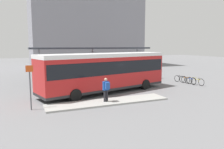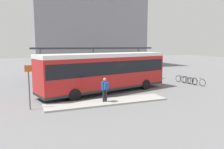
# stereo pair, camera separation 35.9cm
# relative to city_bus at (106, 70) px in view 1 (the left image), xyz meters

# --- Properties ---
(ground_plane) EXTENTS (120.00, 120.00, 0.00)m
(ground_plane) POSITION_rel_city_bus_xyz_m (-0.01, -0.00, -1.95)
(ground_plane) COLOR slate
(curb_island) EXTENTS (8.76, 1.80, 0.12)m
(curb_island) POSITION_rel_city_bus_xyz_m (-1.12, -3.42, -1.89)
(curb_island) COLOR #9E9E99
(curb_island) RESTS_ON ground_plane
(city_bus) EXTENTS (11.95, 5.47, 3.35)m
(city_bus) POSITION_rel_city_bus_xyz_m (0.00, 0.00, 0.00)
(city_bus) COLOR red
(city_bus) RESTS_ON ground_plane
(pedestrian_waiting) EXTENTS (0.44, 0.47, 1.66)m
(pedestrian_waiting) POSITION_rel_city_bus_xyz_m (-1.34, -3.48, -0.88)
(pedestrian_waiting) COLOR #232328
(pedestrian_waiting) RESTS_ON curb_island
(bicycle_yellow) EXTENTS (0.48, 1.73, 0.75)m
(bicycle_yellow) POSITION_rel_city_bus_xyz_m (9.84, -0.48, -1.58)
(bicycle_yellow) COLOR black
(bicycle_yellow) RESTS_ON ground_plane
(bicycle_blue) EXTENTS (0.48, 1.63, 0.71)m
(bicycle_blue) POSITION_rel_city_bus_xyz_m (9.58, 0.21, -1.60)
(bicycle_blue) COLOR black
(bicycle_blue) RESTS_ON ground_plane
(bicycle_orange) EXTENTS (0.48, 1.71, 0.74)m
(bicycle_orange) POSITION_rel_city_bus_xyz_m (9.57, 0.90, -1.58)
(bicycle_orange) COLOR black
(bicycle_orange) RESTS_ON ground_plane
(bicycle_black) EXTENTS (0.48, 1.70, 0.74)m
(bicycle_black) POSITION_rel_city_bus_xyz_m (9.44, 1.59, -1.58)
(bicycle_black) COLOR black
(bicycle_black) RESTS_ON ground_plane
(station_shelter) EXTENTS (13.55, 2.65, 3.82)m
(station_shelter) POSITION_rel_city_bus_xyz_m (0.87, 6.33, 1.70)
(station_shelter) COLOR #383D47
(station_shelter) RESTS_ON ground_plane
(platform_sign) EXTENTS (0.44, 0.08, 2.80)m
(platform_sign) POSITION_rel_city_bus_xyz_m (-6.24, -3.13, -0.39)
(platform_sign) COLOR #4C4C51
(platform_sign) RESTS_ON ground_plane
(station_building) EXTENTS (20.15, 15.76, 17.97)m
(station_building) POSITION_rel_city_bus_xyz_m (5.33, 26.86, 7.03)
(station_building) COLOR gray
(station_building) RESTS_ON ground_plane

